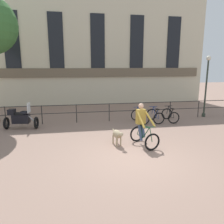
% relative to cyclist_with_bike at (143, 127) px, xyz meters
% --- Properties ---
extents(ground_plane, '(60.00, 60.00, 0.00)m').
position_rel_cyclist_with_bike_xyz_m(ground_plane, '(-0.71, -1.18, -0.76)').
color(ground_plane, '#8E7060').
extents(canal_railing, '(15.05, 0.05, 1.05)m').
position_rel_cyclist_with_bike_xyz_m(canal_railing, '(-0.71, 4.02, -0.05)').
color(canal_railing, '#2D2B28').
rests_on(canal_railing, ground_plane).
extents(building_facade, '(18.00, 0.72, 8.46)m').
position_rel_cyclist_with_bike_xyz_m(building_facade, '(-0.71, 9.81, 3.45)').
color(building_facade, beige).
rests_on(building_facade, ground_plane).
extents(cyclist_with_bike, '(0.95, 1.30, 1.70)m').
position_rel_cyclist_with_bike_xyz_m(cyclist_with_bike, '(0.00, 0.00, 0.00)').
color(cyclist_with_bike, black).
rests_on(cyclist_with_bike, ground_plane).
extents(dog, '(0.40, 0.92, 0.64)m').
position_rel_cyclist_with_bike_xyz_m(dog, '(-1.02, 0.13, -0.31)').
color(dog, tan).
rests_on(dog, ground_plane).
extents(parked_motorcycle, '(1.68, 0.81, 1.35)m').
position_rel_cyclist_with_bike_xyz_m(parked_motorcycle, '(-5.39, 3.25, -0.20)').
color(parked_motorcycle, black).
rests_on(parked_motorcycle, ground_plane).
extents(parked_bicycle_near_lamp, '(0.81, 1.19, 0.86)m').
position_rel_cyclist_with_bike_xyz_m(parked_bicycle_near_lamp, '(0.94, 3.36, -0.41)').
color(parked_bicycle_near_lamp, black).
rests_on(parked_bicycle_near_lamp, ground_plane).
extents(parked_bicycle_mid_left, '(0.68, 1.12, 0.86)m').
position_rel_cyclist_with_bike_xyz_m(parked_bicycle_mid_left, '(1.85, 3.36, -0.41)').
color(parked_bicycle_mid_left, black).
rests_on(parked_bicycle_mid_left, ground_plane).
extents(parked_bicycle_mid_right, '(0.71, 1.14, 0.86)m').
position_rel_cyclist_with_bike_xyz_m(parked_bicycle_mid_right, '(2.75, 3.36, -0.41)').
color(parked_bicycle_mid_right, black).
rests_on(parked_bicycle_mid_right, ground_plane).
extents(street_lamp, '(0.28, 0.28, 3.75)m').
position_rel_cyclist_with_bike_xyz_m(street_lamp, '(5.36, 4.10, 1.36)').
color(street_lamp, '#2D382D').
rests_on(street_lamp, ground_plane).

